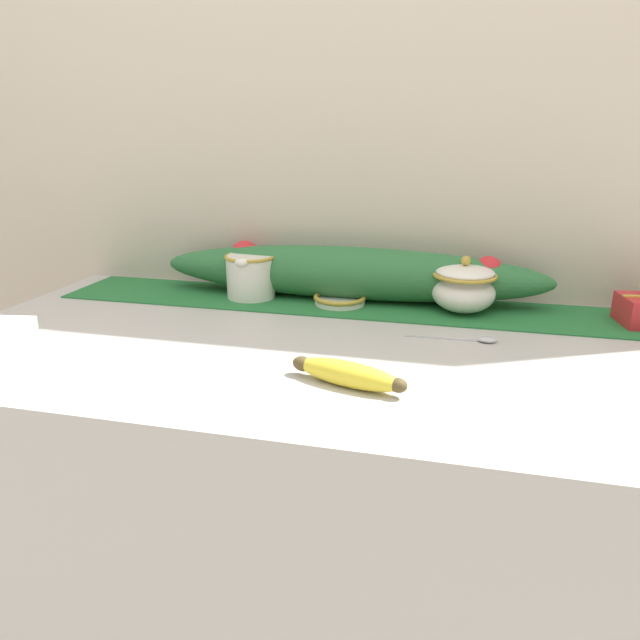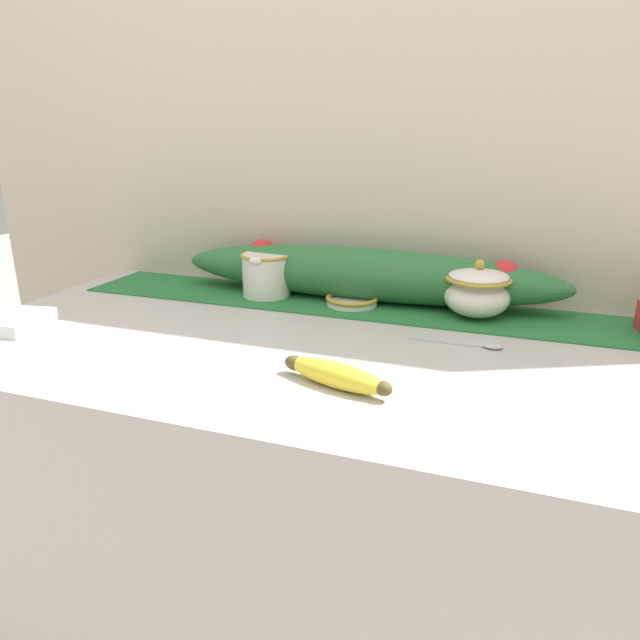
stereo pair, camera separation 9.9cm
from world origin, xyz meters
TOP-DOWN VIEW (x-y plane):
  - countertop at (0.00, 0.00)m, footprint 1.40×0.71m
  - back_wall at (0.00, 0.37)m, footprint 2.20×0.04m
  - table_runner at (0.00, 0.24)m, footprint 1.29×0.20m
  - cream_pitcher at (-0.22, 0.24)m, footprint 0.11×0.13m
  - sugar_bowl at (0.25, 0.24)m, footprint 0.13×0.13m
  - small_dish at (-0.01, 0.23)m, footprint 0.12×0.12m
  - banana at (0.09, -0.17)m, footprint 0.19×0.09m
  - spoon at (0.28, 0.07)m, footprint 0.17×0.03m
  - napkin_stack at (-0.59, -0.13)m, footprint 0.14×0.14m
  - poinsettia_garland at (-0.00, 0.28)m, footprint 0.88×0.13m

SIDE VIEW (x-z plane):
  - countertop at x=0.00m, z-range 0.00..0.89m
  - table_runner at x=0.00m, z-range 0.89..0.90m
  - spoon at x=0.28m, z-range 0.89..0.90m
  - napkin_stack at x=-0.59m, z-range 0.89..0.92m
  - small_dish at x=-0.01m, z-range 0.90..0.92m
  - banana at x=0.09m, z-range 0.89..0.93m
  - sugar_bowl at x=0.25m, z-range 0.89..1.01m
  - cream_pitcher at x=-0.22m, z-range 0.90..1.00m
  - poinsettia_garland at x=0.00m, z-range 0.90..1.01m
  - back_wall at x=0.00m, z-range 0.00..2.40m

